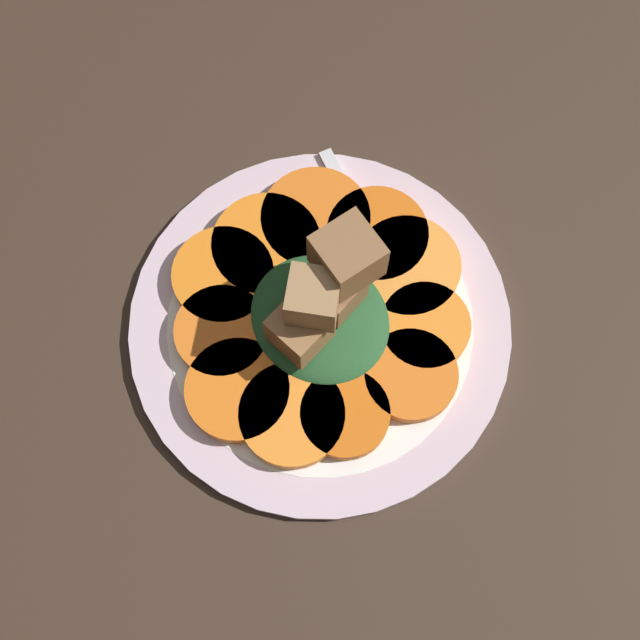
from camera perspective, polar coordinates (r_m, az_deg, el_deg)
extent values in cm
cube|color=#38281E|center=(72.00, 0.00, -0.77)|extent=(120.00, 120.00, 2.00)
cylinder|color=silver|center=(70.57, 0.00, -0.41)|extent=(30.21, 30.21, 1.00)
cylinder|color=white|center=(70.52, 0.00, -0.39)|extent=(24.17, 24.17, 1.00)
cylinder|color=orange|center=(71.70, -3.44, 4.77)|extent=(8.77, 8.77, 1.40)
cylinder|color=orange|center=(71.01, -6.20, 2.80)|extent=(8.11, 8.11, 1.40)
cylinder|color=orange|center=(69.48, -6.29, -0.78)|extent=(7.39, 7.39, 1.40)
cylinder|color=orange|center=(68.11, -5.30, -4.51)|extent=(7.98, 7.98, 1.40)
cylinder|color=orange|center=(67.43, -1.81, -6.10)|extent=(8.04, 8.04, 1.40)
cylinder|color=#D45F12|center=(67.43, 1.61, -6.05)|extent=(6.80, 6.80, 1.40)
cylinder|color=orange|center=(68.45, 5.83, -3.57)|extent=(7.18, 7.18, 1.40)
cylinder|color=orange|center=(69.68, 6.73, -0.44)|extent=(7.04, 7.04, 1.40)
cylinder|color=orange|center=(71.21, 5.59, 3.37)|extent=(8.48, 8.48, 1.40)
cylinder|color=#D66014|center=(72.08, 3.68, 5.42)|extent=(8.20, 8.20, 1.40)
cylinder|color=orange|center=(72.50, -0.28, 6.44)|extent=(8.87, 8.87, 1.40)
ellipsoid|color=#235128|center=(68.90, 0.00, 0.04)|extent=(11.44, 10.30, 2.32)
cube|color=brown|center=(66.67, 0.70, 2.19)|extent=(3.59, 3.59, 3.57)
cube|color=olive|center=(65.41, -1.12, -0.74)|extent=(3.92, 3.92, 3.77)
cube|color=#9E754C|center=(62.45, -0.34, 1.37)|extent=(4.97, 4.97, 3.62)
cube|color=brown|center=(62.80, 1.74, 4.14)|extent=(5.09, 5.09, 4.14)
cube|color=silver|center=(73.51, 2.23, 7.11)|extent=(11.06, 5.94, 0.40)
cube|color=silver|center=(71.33, 4.48, 2.77)|extent=(2.26, 2.69, 0.40)
cube|color=silver|center=(70.74, 6.28, 1.01)|extent=(4.30, 2.23, 0.40)
cube|color=silver|center=(70.58, 5.80, 0.79)|extent=(4.30, 2.23, 0.40)
cube|color=silver|center=(70.43, 5.32, 0.58)|extent=(4.30, 2.23, 0.40)
cube|color=silver|center=(70.29, 4.83, 0.36)|extent=(4.30, 2.23, 0.40)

